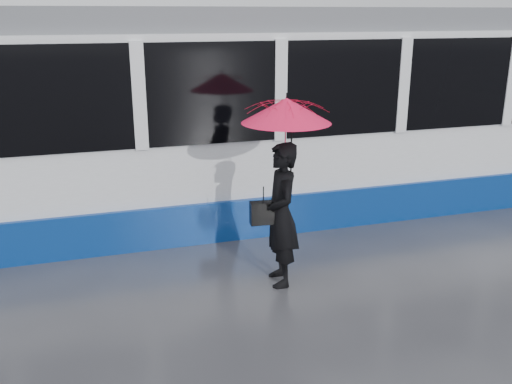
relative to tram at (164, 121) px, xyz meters
name	(u,v)px	position (x,y,z in m)	size (l,w,h in m)	color
ground	(230,279)	(0.39, -2.50, -1.64)	(90.00, 90.00, 0.00)	#2D2D32
rails	(192,215)	(0.39, 0.00, -1.63)	(34.00, 1.51, 0.02)	#3F3D38
tram	(164,121)	(0.00, 0.00, 0.00)	(26.00, 2.56, 3.35)	white
woman	(281,215)	(0.97, -2.77, -0.74)	(0.66, 0.43, 1.81)	black
umbrella	(286,128)	(1.02, -2.77, 0.34)	(1.16, 1.16, 1.22)	#FF159D
handbag	(263,213)	(0.75, -2.75, -0.69)	(0.33, 0.17, 0.46)	black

